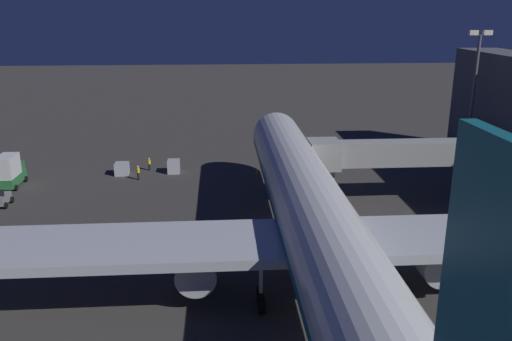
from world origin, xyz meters
The scene contains 12 objects.
ground_plane centered at (0.00, 0.00, 0.00)m, with size 320.00×320.00×0.00m, color #383533.
airliner_at_gate centered at (0.00, 10.02, 5.39)m, with size 51.69×60.92×17.33m.
jet_bridge centered at (-11.51, -8.20, 5.52)m, with size 21.35×3.40×7.05m.
apron_floodlight_mast centered at (-25.50, -19.98, 10.32)m, with size 2.90×0.50×17.77m.
catering_truck centered at (31.70, -16.43, 1.96)m, with size 2.36×4.83×3.95m.
baggage_tug_lead centered at (30.42, -9.90, 0.78)m, with size 1.86×2.53×1.95m.
baggage_container_mid_row centered at (12.85, -20.73, 0.84)m, with size 1.50×1.74×1.68m, color #B7BABF.
baggage_container_far_row centered at (19.37, -20.33, 0.78)m, with size 1.66×1.74×1.55m, color #B7BABF.
ground_crew_by_belt_loader centered at (16.12, -21.97, 0.94)m, with size 0.40×0.40×1.71m.
ground_crew_by_tug centered at (16.98, -18.02, 1.00)m, with size 0.40×0.40×1.82m.
traffic_cone_nose_port centered at (-2.20, -19.54, 0.28)m, with size 0.36×0.36×0.55m, color orange.
traffic_cone_nose_starboard centered at (2.20, -19.54, 0.28)m, with size 0.36×0.36×0.55m, color orange.
Camera 1 is at (6.85, 44.76, 20.22)m, focal length 36.92 mm.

